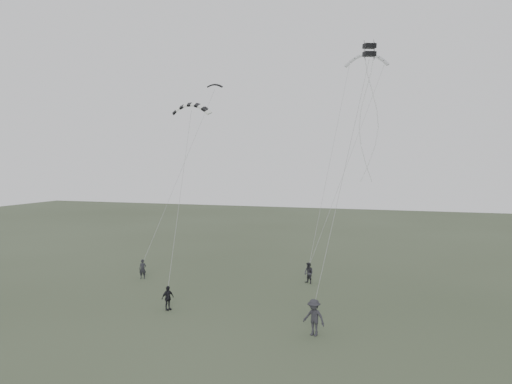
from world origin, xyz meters
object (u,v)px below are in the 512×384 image
(kite_pale_large, at_px, (367,55))
(flyer_left, at_px, (143,269))
(flyer_far, at_px, (314,317))
(flyer_center, at_px, (168,298))
(kite_box, at_px, (369,50))
(kite_dark_small, at_px, (215,85))
(flyer_right, at_px, (309,273))
(kite_striped, at_px, (191,104))

(kite_pale_large, bearing_deg, flyer_left, -156.47)
(flyer_far, relative_size, kite_pale_large, 0.54)
(flyer_center, bearing_deg, kite_box, -56.25)
(flyer_left, relative_size, kite_dark_small, 1.14)
(flyer_right, relative_size, kite_box, 2.26)
(flyer_left, height_order, flyer_far, flyer_far)
(kite_box, bearing_deg, flyer_left, 137.25)
(flyer_right, bearing_deg, kite_pale_large, 93.75)
(kite_pale_large, height_order, kite_box, kite_pale_large)
(flyer_far, xyz_separation_m, kite_pale_large, (0.83, 17.17, 17.08))
(flyer_right, relative_size, kite_dark_small, 1.19)
(kite_dark_small, xyz_separation_m, kite_striped, (1.12, -7.01, -2.49))
(flyer_left, xyz_separation_m, flyer_center, (5.86, -6.85, -0.00))
(kite_dark_small, bearing_deg, flyer_far, -66.24)
(kite_striped, bearing_deg, kite_dark_small, 86.74)
(flyer_center, bearing_deg, kite_striped, 35.77)
(flyer_far, bearing_deg, kite_dark_small, 147.83)
(flyer_left, xyz_separation_m, kite_pale_large, (16.20, 8.64, 17.29))
(kite_dark_small, bearing_deg, flyer_left, -137.23)
(flyer_right, height_order, kite_striped, kite_striped)
(flyer_far, bearing_deg, kite_pale_large, 106.14)
(kite_pale_large, xyz_separation_m, kite_box, (1.53, -13.79, -2.64))
(flyer_left, bearing_deg, kite_box, -34.94)
(flyer_center, xyz_separation_m, flyer_far, (9.51, -1.68, 0.21))
(kite_striped, bearing_deg, flyer_far, -47.53)
(kite_dark_small, relative_size, kite_striped, 0.48)
(flyer_right, height_order, kite_pale_large, kite_pale_large)
(flyer_center, height_order, kite_striped, kite_striped)
(kite_box, bearing_deg, flyer_far, -151.51)
(kite_box, bearing_deg, kite_striped, 135.98)
(flyer_center, height_order, kite_dark_small, kite_dark_small)
(flyer_left, distance_m, kite_dark_small, 16.56)
(flyer_left, distance_m, flyer_center, 9.01)
(flyer_center, bearing_deg, flyer_far, -74.38)
(flyer_center, relative_size, kite_dark_small, 1.13)
(flyer_left, distance_m, kite_striped, 13.47)
(flyer_right, height_order, kite_dark_small, kite_dark_small)
(flyer_right, distance_m, kite_pale_large, 18.64)
(flyer_right, xyz_separation_m, kite_striped, (-7.90, -3.61, 12.50))
(flyer_left, bearing_deg, kite_dark_small, 39.19)
(kite_dark_small, bearing_deg, kite_box, -53.45)
(flyer_far, bearing_deg, kite_box, 73.95)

